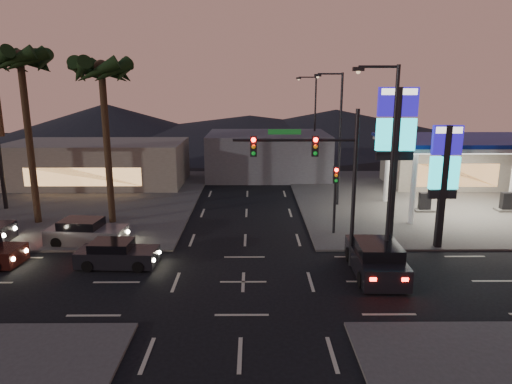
{
  "coord_description": "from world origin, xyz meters",
  "views": [
    {
      "loc": [
        0.45,
        -20.06,
        9.09
      ],
      "look_at": [
        0.65,
        5.91,
        3.0
      ],
      "focal_mm": 32.0,
      "sensor_mm": 36.0,
      "label": 1
    }
  ],
  "objects_px": {
    "pylon_sign_short": "(445,168)",
    "car_lane_a_front": "(116,254)",
    "pylon_sign_tall": "(396,135)",
    "suv_station": "(376,259)",
    "gas_station": "(472,143)",
    "traffic_signal_mast": "(320,166)",
    "car_lane_b_front": "(86,233)"
  },
  "relations": [
    {
      "from": "pylon_sign_short",
      "to": "car_lane_b_front",
      "type": "height_order",
      "value": "pylon_sign_short"
    },
    {
      "from": "traffic_signal_mast",
      "to": "car_lane_b_front",
      "type": "relative_size",
      "value": 1.69
    },
    {
      "from": "car_lane_b_front",
      "to": "suv_station",
      "type": "relative_size",
      "value": 0.91
    },
    {
      "from": "gas_station",
      "to": "pylon_sign_short",
      "type": "distance_m",
      "value": 9.02
    },
    {
      "from": "pylon_sign_short",
      "to": "suv_station",
      "type": "distance_m",
      "value": 6.94
    },
    {
      "from": "pylon_sign_short",
      "to": "suv_station",
      "type": "xyz_separation_m",
      "value": [
        -4.5,
        -3.6,
        -3.86
      ]
    },
    {
      "from": "pylon_sign_tall",
      "to": "suv_station",
      "type": "bearing_deg",
      "value": -113.53
    },
    {
      "from": "traffic_signal_mast",
      "to": "suv_station",
      "type": "bearing_deg",
      "value": -21.64
    },
    {
      "from": "pylon_sign_tall",
      "to": "pylon_sign_short",
      "type": "distance_m",
      "value": 3.2
    },
    {
      "from": "gas_station",
      "to": "car_lane_a_front",
      "type": "relative_size",
      "value": 2.9
    },
    {
      "from": "car_lane_a_front",
      "to": "pylon_sign_short",
      "type": "bearing_deg",
      "value": 8.01
    },
    {
      "from": "gas_station",
      "to": "pylon_sign_short",
      "type": "xyz_separation_m",
      "value": [
        -5.0,
        -7.5,
        -0.42
      ]
    },
    {
      "from": "pylon_sign_short",
      "to": "car_lane_a_front",
      "type": "distance_m",
      "value": 18.18
    },
    {
      "from": "pylon_sign_tall",
      "to": "pylon_sign_short",
      "type": "bearing_deg",
      "value": -21.8
    },
    {
      "from": "traffic_signal_mast",
      "to": "car_lane_b_front",
      "type": "xyz_separation_m",
      "value": [
        -13.07,
        3.41,
        -4.53
      ]
    },
    {
      "from": "car_lane_a_front",
      "to": "car_lane_b_front",
      "type": "distance_m",
      "value": 4.36
    },
    {
      "from": "car_lane_a_front",
      "to": "suv_station",
      "type": "relative_size",
      "value": 0.81
    },
    {
      "from": "pylon_sign_short",
      "to": "car_lane_a_front",
      "type": "height_order",
      "value": "pylon_sign_short"
    },
    {
      "from": "pylon_sign_tall",
      "to": "traffic_signal_mast",
      "type": "bearing_deg",
      "value": -143.48
    },
    {
      "from": "gas_station",
      "to": "car_lane_a_front",
      "type": "xyz_separation_m",
      "value": [
        -22.55,
        -9.97,
        -4.46
      ]
    },
    {
      "from": "traffic_signal_mast",
      "to": "car_lane_a_front",
      "type": "relative_size",
      "value": 1.9
    },
    {
      "from": "traffic_signal_mast",
      "to": "car_lane_a_front",
      "type": "height_order",
      "value": "traffic_signal_mast"
    },
    {
      "from": "pylon_sign_short",
      "to": "car_lane_a_front",
      "type": "relative_size",
      "value": 1.66
    },
    {
      "from": "pylon_sign_tall",
      "to": "suv_station",
      "type": "distance_m",
      "value": 7.52
    },
    {
      "from": "pylon_sign_tall",
      "to": "suv_station",
      "type": "relative_size",
      "value": 1.73
    },
    {
      "from": "traffic_signal_mast",
      "to": "car_lane_b_front",
      "type": "bearing_deg",
      "value": 165.37
    },
    {
      "from": "pylon_sign_tall",
      "to": "car_lane_a_front",
      "type": "relative_size",
      "value": 2.14
    },
    {
      "from": "car_lane_a_front",
      "to": "traffic_signal_mast",
      "type": "bearing_deg",
      "value": -0.23
    },
    {
      "from": "pylon_sign_short",
      "to": "traffic_signal_mast",
      "type": "height_order",
      "value": "traffic_signal_mast"
    },
    {
      "from": "traffic_signal_mast",
      "to": "suv_station",
      "type": "distance_m",
      "value": 5.32
    },
    {
      "from": "gas_station",
      "to": "pylon_sign_tall",
      "type": "distance_m",
      "value": 10.01
    },
    {
      "from": "pylon_sign_tall",
      "to": "traffic_signal_mast",
      "type": "distance_m",
      "value": 6.02
    }
  ]
}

